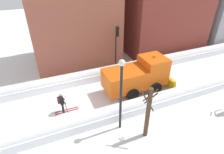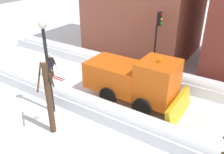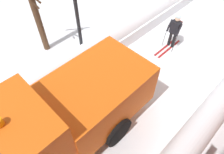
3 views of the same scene
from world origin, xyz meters
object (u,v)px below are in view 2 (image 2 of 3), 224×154
(bare_tree_near, at_px, (49,98))
(traffic_light_pole, at_px, (158,33))
(street_lamp, at_px, (47,58))
(skier, at_px, (50,64))
(plow_truck, at_px, (135,79))

(bare_tree_near, bearing_deg, traffic_light_pole, 168.77)
(street_lamp, bearing_deg, skier, -132.81)
(skier, height_order, street_lamp, street_lamp)
(bare_tree_near, bearing_deg, street_lamp, -134.88)
(traffic_light_pole, distance_m, street_lamp, 7.74)
(skier, relative_size, traffic_light_pole, 0.39)
(skier, distance_m, traffic_light_pole, 7.79)
(traffic_light_pole, bearing_deg, bare_tree_near, -11.23)
(skier, xyz_separation_m, bare_tree_near, (4.30, 4.55, 0.94))
(traffic_light_pole, height_order, bare_tree_near, traffic_light_pole)
(skier, height_order, traffic_light_pole, traffic_light_pole)
(traffic_light_pole, distance_m, bare_tree_near, 8.68)
(plow_truck, bearing_deg, traffic_light_pole, -174.13)
(traffic_light_pole, bearing_deg, street_lamp, -22.16)
(street_lamp, relative_size, bare_tree_near, 1.39)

